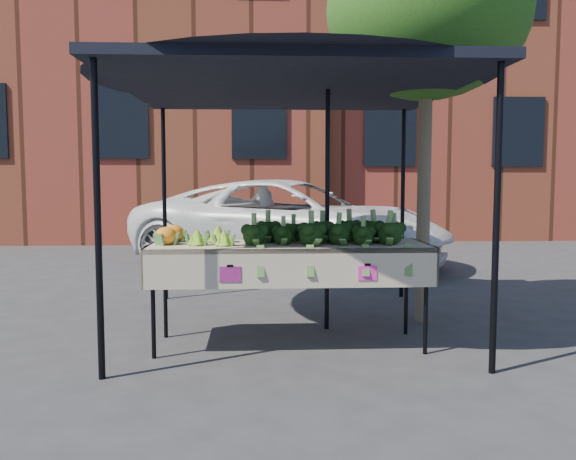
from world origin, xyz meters
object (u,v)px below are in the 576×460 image
object	(u,v)px
street_tree	(425,128)
vehicle	(292,109)
table	(289,295)
canopy	(290,188)

from	to	relation	value
street_tree	vehicle	bearing A→B (deg)	106.38
table	street_tree	xyz separation A→B (m)	(1.40, 0.83, 1.52)
table	vehicle	world-z (taller)	vehicle
table	canopy	xyz separation A→B (m)	(0.04, 0.64, 0.92)
table	canopy	bearing A→B (deg)	86.14
table	vehicle	distance (m)	5.18
canopy	vehicle	distance (m)	4.25
vehicle	street_tree	world-z (taller)	vehicle
table	vehicle	bearing A→B (deg)	86.76
canopy	vehicle	xyz separation A→B (m)	(0.22, 4.06, 1.24)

